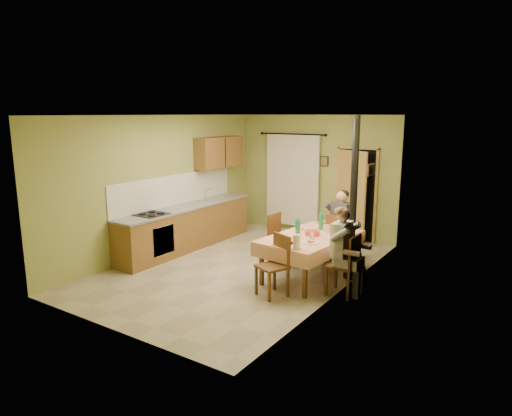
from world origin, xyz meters
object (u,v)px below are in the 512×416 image
Objects in this scene: chair_near at (273,278)px; man_right at (343,241)px; chair_left at (282,250)px; chair_right at (343,277)px; chair_far at (339,248)px; stove_flue at (352,221)px; man_far at (340,218)px; dining_table at (310,257)px.

man_right reaches higher than chair_near.
chair_near is at bearing 27.66° from chair_left.
chair_right is 0.59m from man_right.
stove_flue is (0.50, -0.66, 0.74)m from chair_far.
man_far is (0.00, 0.01, 0.59)m from chair_far.
man_right is 0.82m from stove_flue.
chair_far is at bearing -90.00° from man_far.
stove_flue is at bearing 12.73° from man_right.
dining_table is 2.03× the size of chair_right.
chair_far is 1.70m from man_right.
man_right reaches higher than chair_right.
man_right is (0.67, -1.46, 0.00)m from man_far.
dining_table is at bearing -74.02° from chair_near.
man_far is (0.10, 1.05, 0.50)m from dining_table.
chair_far is at bearing 25.96° from chair_right.
stove_flue reaches higher than man_far.
dining_table is 1.17m from man_far.
chair_near is 1.11m from chair_right.
chair_left reaches higher than chair_near.
man_right is at bearing 67.08° from chair_left.
dining_table is 1.01m from man_right.
man_far reaches higher than chair_far.
stove_flue is at bearing -32.87° from man_far.
dining_table is at bearing -147.74° from stove_flue.
chair_left is 0.70× the size of man_right.
chair_near is 0.70× the size of man_right.
chair_right is at bearing 67.29° from chair_left.
chair_far is 0.68× the size of man_far.
chair_near is at bearing -116.98° from stove_flue.
chair_left is at bearing -42.29° from chair_near.
stove_flue is (-0.17, 0.79, 0.15)m from man_right.
stove_flue is (0.50, -0.67, 0.15)m from man_far.
dining_table is at bearing -75.08° from man_far.
man_far is 1.60m from man_right.
man_far is at bearing 132.42° from chair_left.
man_right reaches higher than dining_table.
man_far is at bearing -73.38° from chair_near.
chair_far is at bearing 132.09° from chair_left.
chair_right is 0.71× the size of man_far.
chair_right reaches higher than chair_near.
chair_right is (0.91, 0.64, 0.00)m from chair_near.
chair_near is (-0.12, -1.05, -0.09)m from dining_table.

